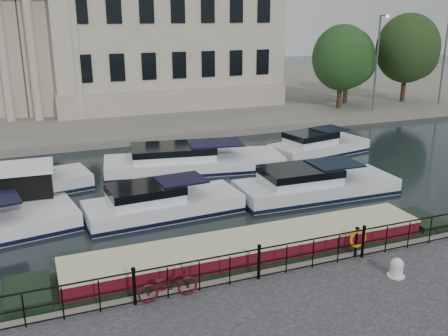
# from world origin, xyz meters

# --- Properties ---
(ground_plane) EXTENTS (160.00, 160.00, 0.00)m
(ground_plane) POSITION_xyz_m (0.00, 0.00, 0.00)
(ground_plane) COLOR black
(ground_plane) RESTS_ON ground
(far_bank) EXTENTS (120.00, 42.00, 0.55)m
(far_bank) POSITION_xyz_m (0.00, 39.00, 0.28)
(far_bank) COLOR #6B665B
(far_bank) RESTS_ON ground_plane
(railing) EXTENTS (24.14, 0.14, 1.22)m
(railing) POSITION_xyz_m (0.00, -2.25, 1.20)
(railing) COLOR black
(railing) RESTS_ON near_quay
(civic_building) EXTENTS (53.55, 31.84, 16.85)m
(civic_building) POSITION_xyz_m (-1.00, 34.71, 7.04)
(civic_building) COLOR #ADA38C
(civic_building) RESTS_ON far_bank
(lamp_posts) EXTENTS (8.24, 1.55, 8.07)m
(lamp_posts) POSITION_xyz_m (26.00, 20.70, 4.80)
(lamp_posts) COLOR #59595B
(lamp_posts) RESTS_ON far_bank
(bicycle) EXTENTS (1.83, 0.65, 0.96)m
(bicycle) POSITION_xyz_m (-3.02, -2.31, 1.03)
(bicycle) COLOR #440C14
(bicycle) RESTS_ON near_quay
(mooring_bollard) EXTENTS (0.57, 0.57, 0.64)m
(mooring_bollard) POSITION_xyz_m (4.22, -3.76, 0.85)
(mooring_bollard) COLOR silver
(mooring_bollard) RESTS_ON near_quay
(life_ring_post) EXTENTS (0.68, 0.19, 1.10)m
(life_ring_post) POSITION_xyz_m (3.83, -2.17, 1.24)
(life_ring_post) COLOR black
(life_ring_post) RESTS_ON near_quay
(narrowboat) EXTENTS (16.48, 2.23, 1.60)m
(narrowboat) POSITION_xyz_m (0.56, -0.60, 0.37)
(narrowboat) COLOR black
(narrowboat) RESTS_ON ground_plane
(harbour_hut) EXTENTS (3.43, 2.90, 2.20)m
(harbour_hut) POSITION_xyz_m (-6.71, 8.27, 0.95)
(harbour_hut) COLOR #6B665B
(harbour_hut) RESTS_ON ground_plane
(cabin_cruisers) EXTENTS (29.01, 10.26, 1.99)m
(cabin_cruisers) POSITION_xyz_m (0.03, 8.25, 0.37)
(cabin_cruisers) COLOR white
(cabin_cruisers) RESTS_ON ground_plane
(trees) EXTENTS (13.34, 7.18, 8.27)m
(trees) POSITION_xyz_m (23.93, 23.27, 5.00)
(trees) COLOR black
(trees) RESTS_ON far_bank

